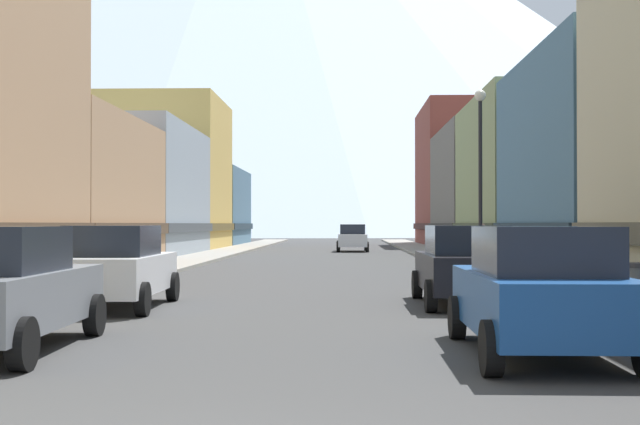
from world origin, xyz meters
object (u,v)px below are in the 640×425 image
object	(u,v)px
car_right_0	(540,291)
pedestrian_0	(482,248)
potted_plant_0	(26,267)
car_driving_0	(352,238)
streetlamp_right	(480,154)
potted_plant_2	(623,284)
car_right_1	(465,265)
pedestrian_2	(76,259)
car_left_1	(116,266)

from	to	relation	value
car_right_0	pedestrian_0	distance (m)	20.09
potted_plant_0	car_driving_0	bearing A→B (deg)	75.80
car_driving_0	streetlamp_right	bearing A→B (deg)	-82.59
potted_plant_2	pedestrian_0	xyz separation A→B (m)	(-0.75, 13.63, 0.39)
potted_plant_2	pedestrian_0	world-z (taller)	pedestrian_0
car_right_1	streetlamp_right	bearing A→B (deg)	78.36
car_right_0	pedestrian_2	distance (m)	15.08
potted_plant_0	potted_plant_2	xyz separation A→B (m)	(14.00, -3.27, -0.19)
car_left_1	potted_plant_2	xyz separation A→B (m)	(10.80, -0.00, -0.36)
car_right_1	car_driving_0	xyz separation A→B (m)	(-2.20, 36.34, 0.00)
car_right_0	potted_plant_0	world-z (taller)	car_right_0
car_right_1	pedestrian_2	bearing A→B (deg)	158.19
pedestrian_0	car_right_1	bearing A→B (deg)	-100.90
streetlamp_right	car_right_1	bearing A→B (deg)	-101.64
car_right_0	potted_plant_0	distance (m)	14.44
car_right_0	car_driving_0	world-z (taller)	same
potted_plant_0	pedestrian_2	xyz separation A→B (m)	(0.75, 1.67, 0.13)
pedestrian_2	car_driving_0	bearing A→B (deg)	76.35
potted_plant_2	car_right_0	bearing A→B (deg)	-116.89
car_left_1	car_driving_0	size ratio (longest dim) A/B	1.01
car_left_1	pedestrian_0	bearing A→B (deg)	53.60
car_driving_0	potted_plant_0	size ratio (longest dim) A/B	4.29
car_right_0	pedestrian_0	xyz separation A→B (m)	(2.45, 19.94, 0.03)
potted_plant_0	pedestrian_0	xyz separation A→B (m)	(13.25, 10.37, 0.20)
pedestrian_0	car_right_0	bearing A→B (deg)	-97.00
car_left_1	streetlamp_right	world-z (taller)	streetlamp_right
car_driving_0	pedestrian_2	bearing A→B (deg)	-103.65
car_driving_0	pedestrian_0	bearing A→B (deg)	-78.86
car_right_0	car_right_1	size ratio (longest dim) A/B	1.00
pedestrian_0	pedestrian_2	xyz separation A→B (m)	(-12.50, -8.70, -0.07)
car_right_0	potted_plant_2	world-z (taller)	car_right_0
car_left_1	car_right_0	distance (m)	9.88
car_right_0	streetlamp_right	xyz separation A→B (m)	(1.55, 14.75, 3.09)
pedestrian_0	potted_plant_0	bearing A→B (deg)	-141.96
car_right_1	pedestrian_0	size ratio (longest dim) A/B	2.62
potted_plant_0	pedestrian_2	world-z (taller)	pedestrian_2
car_left_1	potted_plant_2	distance (m)	10.80
car_right_0	car_left_1	bearing A→B (deg)	140.28
car_left_1	streetlamp_right	distance (m)	12.82
car_right_0	streetlamp_right	distance (m)	15.15
car_right_0	potted_plant_0	size ratio (longest dim) A/B	4.30
streetlamp_right	car_left_1	bearing A→B (deg)	-137.32
car_right_1	car_left_1	bearing A→B (deg)	-173.15
car_driving_0	potted_plant_0	xyz separation A→B (m)	(-8.60, -33.99, -0.17)
car_right_0	potted_plant_0	bearing A→B (deg)	138.43
potted_plant_2	streetlamp_right	world-z (taller)	streetlamp_right
pedestrian_0	car_driving_0	bearing A→B (deg)	101.14
streetlamp_right	pedestrian_2	bearing A→B (deg)	-163.20
pedestrian_0	pedestrian_2	distance (m)	15.23
pedestrian_0	streetlamp_right	world-z (taller)	streetlamp_right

